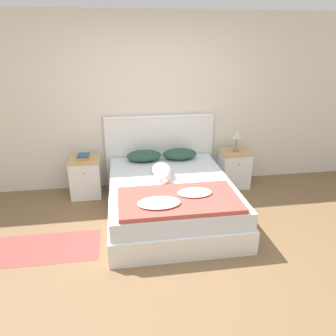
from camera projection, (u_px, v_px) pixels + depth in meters
name	position (u px, v px, depth m)	size (l,w,h in m)	color
ground_plane	(177.00, 265.00, 3.38)	(16.00, 16.00, 0.00)	brown
wall_back	(153.00, 104.00, 4.87)	(9.00, 0.06, 2.55)	silver
bed	(170.00, 198.00, 4.25)	(1.58, 2.01, 0.49)	white
headboard	(160.00, 149.00, 5.07)	(1.66, 0.06, 1.11)	white
nightstand_left	(86.00, 177.00, 4.78)	(0.45, 0.41, 0.58)	white
nightstand_right	(234.00, 168.00, 5.10)	(0.45, 0.41, 0.58)	white
pillow_left	(144.00, 156.00, 4.82)	(0.51, 0.32, 0.16)	#284C3D
pillow_right	(180.00, 154.00, 4.90)	(0.51, 0.32, 0.16)	#284C3D
quilt	(178.00, 200.00, 3.62)	(1.33, 0.76, 0.09)	#BC4C42
dog	(162.00, 172.00, 4.23)	(0.24, 0.66, 0.18)	silver
book_stack	(83.00, 157.00, 4.68)	(0.18, 0.24, 0.05)	orange
table_lamp	(237.00, 135.00, 4.89)	(0.18, 0.18, 0.33)	#9E7A4C
rug	(41.00, 248.00, 3.64)	(1.29, 0.60, 0.00)	#93423D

